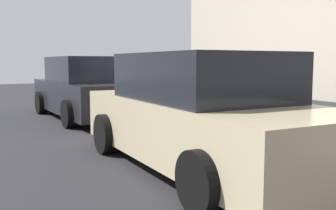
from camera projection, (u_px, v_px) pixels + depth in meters
The scene contains 15 objects.
ground_plane at pixel (182, 124), 9.34m from camera, with size 40.00×40.00×0.00m, color black.
sidewalk_curb at pixel (262, 114), 10.48m from camera, with size 18.00×5.00×0.14m, color gray.
suitcase_maroon_0 at pixel (284, 119), 6.99m from camera, with size 0.37×0.23×0.84m.
suitcase_olive_1 at pixel (268, 113), 7.40m from camera, with size 0.43×0.25×1.05m.
suitcase_silver_2 at pixel (252, 112), 7.81m from camera, with size 0.38×0.27×0.89m.
suitcase_navy_3 at pixel (233, 111), 8.14m from camera, with size 0.40×0.22×0.69m.
suitcase_red_4 at pixel (222, 106), 8.57m from camera, with size 0.46×0.27×1.02m.
suitcase_black_5 at pixel (208, 104), 8.99m from camera, with size 0.42×0.20×0.77m.
suitcase_teal_6 at pixel (201, 101), 9.48m from camera, with size 0.46×0.23×0.98m.
suitcase_maroon_7 at pixel (190, 100), 9.97m from camera, with size 0.51×0.30×0.93m.
suitcase_olive_8 at pixel (178, 101), 10.42m from camera, with size 0.46×0.28×0.66m.
fire_hydrant at pixel (163, 94), 11.14m from camera, with size 0.39×0.21×0.81m.
bollard_post at pixel (148, 94), 11.73m from camera, with size 0.13×0.13×0.75m, color brown.
parked_car_beige_0 at pixel (201, 115), 5.38m from camera, with size 4.60×2.03×1.59m.
parked_car_charcoal_1 at pixel (87, 89), 10.30m from camera, with size 4.59×2.19×1.61m.
Camera 1 is at (-8.03, 4.57, 1.47)m, focal length 41.61 mm.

